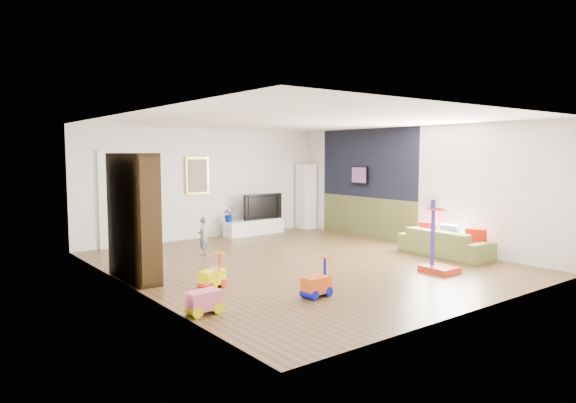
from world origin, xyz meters
TOP-DOWN VIEW (x-y plane):
  - floor at (0.00, 0.00)m, footprint 6.50×7.50m
  - ceiling at (0.00, 0.00)m, footprint 6.50×7.50m
  - wall_back at (0.00, 3.75)m, footprint 6.50×0.00m
  - wall_front at (0.00, -3.75)m, footprint 6.50×0.00m
  - wall_left at (-3.25, 0.00)m, footprint 0.00×7.50m
  - wall_right at (3.25, 0.00)m, footprint 0.00×7.50m
  - navy_accent at (3.23, 1.40)m, footprint 0.01×3.20m
  - olive_wainscot at (3.23, 1.40)m, footprint 0.01×3.20m
  - doorway at (-1.90, 3.71)m, footprint 1.45×0.06m
  - painting_back at (-0.25, 3.71)m, footprint 0.62×0.06m
  - artwork_right at (3.17, 1.60)m, footprint 0.04×0.56m
  - media_console at (1.21, 3.44)m, footprint 1.69×0.53m
  - tall_cabinet at (2.99, 3.49)m, footprint 0.43×0.43m
  - bookshelf at (-3.01, 0.66)m, footprint 0.38×1.43m
  - sofa at (2.73, -1.29)m, footprint 0.80×1.91m
  - basketball_hoop at (1.45, -2.10)m, footprint 0.50×0.60m
  - ride_on_yellow at (-2.25, -0.61)m, footprint 0.45×0.34m
  - ride_on_orange at (-1.29, -1.97)m, footprint 0.45×0.31m
  - ride_on_pink at (-2.98, -1.70)m, footprint 0.44×0.28m
  - child at (-1.12, 1.82)m, footprint 0.34×0.34m
  - tv at (1.42, 3.44)m, footprint 1.15×0.16m
  - vase_plant at (0.48, 3.46)m, footprint 0.34×0.29m
  - pillow_left at (2.92, -1.87)m, footprint 0.20×0.41m
  - pillow_center at (2.89, -1.31)m, footprint 0.12×0.42m
  - pillow_right at (2.94, -0.74)m, footprint 0.17×0.42m

SIDE VIEW (x-z plane):
  - floor at x=0.00m, z-range 0.00..0.00m
  - media_console at x=1.21m, z-range 0.00..0.39m
  - ride_on_yellow at x=-2.25m, z-range 0.00..0.53m
  - sofa at x=2.73m, z-range 0.00..0.55m
  - ride_on_orange at x=-1.29m, z-range 0.00..0.56m
  - ride_on_pink at x=-2.98m, z-range 0.00..0.58m
  - child at x=-1.12m, z-range 0.00..0.80m
  - pillow_left at x=2.92m, z-range 0.24..0.63m
  - pillow_center at x=2.89m, z-range 0.23..0.64m
  - pillow_right at x=2.94m, z-range 0.23..0.64m
  - olive_wainscot at x=3.23m, z-range 0.00..1.00m
  - vase_plant at x=0.48m, z-range 0.39..0.76m
  - basketball_hoop at x=1.45m, z-range 0.00..1.42m
  - tv at x=1.42m, z-range 0.39..1.05m
  - tall_cabinet at x=2.99m, z-range 0.00..1.79m
  - bookshelf at x=-3.01m, z-range 0.00..2.09m
  - doorway at x=-1.90m, z-range 0.00..2.10m
  - wall_back at x=0.00m, z-range 0.00..2.70m
  - wall_front at x=0.00m, z-range 0.00..2.70m
  - wall_left at x=-3.25m, z-range 0.00..2.70m
  - wall_right at x=3.25m, z-range 0.00..2.70m
  - artwork_right at x=3.17m, z-range 1.32..1.78m
  - painting_back at x=-0.25m, z-range 1.09..2.01m
  - navy_accent at x=3.23m, z-range 1.00..2.70m
  - ceiling at x=0.00m, z-range 2.70..2.70m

